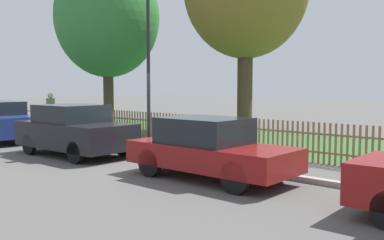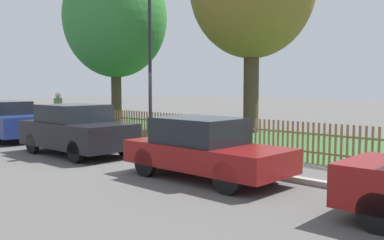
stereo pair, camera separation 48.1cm
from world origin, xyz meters
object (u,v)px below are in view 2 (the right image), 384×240
covered_motorcycle (211,134)px  street_lamp (147,40)px  parked_car_red_compact (204,148)px  pedestrian_near_fence (58,110)px  parked_car_navy_estate (76,130)px  parked_car_black_saloon (4,120)px  tree_nearest_kerb (115,18)px

covered_motorcycle → street_lamp: 3.56m
parked_car_red_compact → pedestrian_near_fence: size_ratio=2.18×
parked_car_navy_estate → street_lamp: street_lamp is taller
parked_car_navy_estate → parked_car_red_compact: size_ratio=1.00×
parked_car_black_saloon → pedestrian_near_fence: pedestrian_near_fence is taller
parked_car_red_compact → street_lamp: (-3.94, 1.68, 2.82)m
covered_motorcycle → parked_car_navy_estate: bearing=-146.6°
tree_nearest_kerb → pedestrian_near_fence: (0.64, -3.60, -4.48)m
tree_nearest_kerb → parked_car_navy_estate: bearing=-43.6°
parked_car_red_compact → tree_nearest_kerb: 13.92m
parked_car_navy_estate → tree_nearest_kerb: size_ratio=0.46×
parked_car_black_saloon → street_lamp: street_lamp is taller
covered_motorcycle → pedestrian_near_fence: (-9.07, 0.07, 0.33)m
parked_car_navy_estate → pedestrian_near_fence: size_ratio=2.18×
parked_car_red_compact → pedestrian_near_fence: bearing=167.1°
parked_car_black_saloon → parked_car_red_compact: (10.30, 0.23, -0.06)m
parked_car_navy_estate → parked_car_red_compact: bearing=0.6°
parked_car_black_saloon → tree_nearest_kerb: 7.96m
parked_car_black_saloon → covered_motorcycle: (8.41, 2.58, -0.08)m
pedestrian_near_fence → covered_motorcycle: bearing=-167.6°
parked_car_red_compact → covered_motorcycle: bearing=128.3°
pedestrian_near_fence → street_lamp: (7.01, -0.74, 2.50)m
parked_car_black_saloon → parked_car_red_compact: size_ratio=1.13×
street_lamp → parked_car_red_compact: bearing=-23.1°
pedestrian_near_fence → street_lamp: 7.48m
parked_car_navy_estate → parked_car_red_compact: 5.09m
tree_nearest_kerb → pedestrian_near_fence: bearing=-79.9°
street_lamp → covered_motorcycle: bearing=17.9°
street_lamp → parked_car_black_saloon: bearing=-163.2°
parked_car_navy_estate → tree_nearest_kerb: tree_nearest_kerb is taller
parked_car_black_saloon → parked_car_navy_estate: 5.21m
parked_car_black_saloon → parked_car_red_compact: bearing=2.0°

